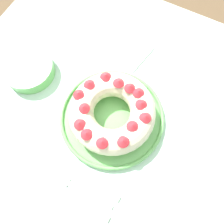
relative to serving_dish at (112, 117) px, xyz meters
The scene contains 9 objects.
ground_plane 0.79m from the serving_dish, 131.89° to the left, with size 8.00×8.00×0.00m, color brown.
dining_table 0.11m from the serving_dish, 131.89° to the left, with size 1.11×1.15×0.78m.
serving_dish is the anchor object (origin of this frame).
bundt_cake 0.05m from the serving_dish, 136.83° to the left, with size 0.27×0.27×0.09m.
fork 0.24m from the serving_dish, behind, with size 0.02×0.20×0.01m.
serving_knife 0.28m from the serving_dish, behind, with size 0.02×0.22×0.01m.
cake_knife 0.22m from the serving_dish, 166.49° to the right, with size 0.02×0.19×0.01m.
side_bowl 0.34m from the serving_dish, 86.79° to the left, with size 0.17×0.17×0.04m, color #6BB760.
napkin 0.27m from the serving_dish, ahead, with size 0.13×0.09×0.00m, color #B2D1B7.
Camera 1 is at (-0.19, -0.11, 1.46)m, focal length 35.00 mm.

